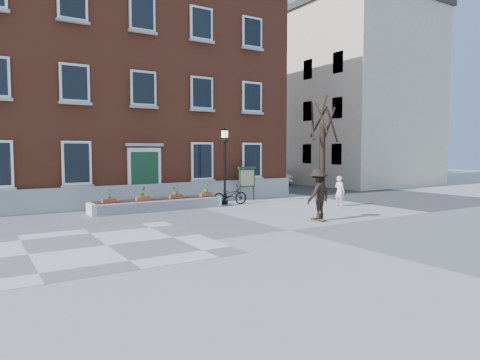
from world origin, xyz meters
TOP-DOWN VIEW (x-y plane):
  - ground at (0.00, 0.00)m, footprint 100.00×100.00m
  - checker_patch at (-6.00, 1.00)m, footprint 6.00×6.00m
  - bicycle at (1.80, 7.04)m, footprint 1.94×0.76m
  - parked_car at (11.58, 16.00)m, footprint 2.56×4.20m
  - bystander at (6.14, 3.69)m, footprint 0.44×0.60m
  - brick_building at (-2.00, 13.98)m, footprint 18.40×10.85m
  - planter_assembly at (-1.99, 7.18)m, footprint 6.20×1.12m
  - bare_tree at (9.01, 8.01)m, footprint 1.83×1.83m
  - side_street at (17.99, 19.78)m, footprint 15.20×36.00m
  - lamp_post at (1.74, 7.43)m, footprint 0.40×0.40m
  - notice_board at (3.60, 8.19)m, footprint 1.10×0.16m
  - skateboarder at (2.27, 1.01)m, footprint 1.40×1.00m

SIDE VIEW (x-z plane):
  - ground at x=0.00m, z-range 0.00..0.00m
  - checker_patch at x=-6.00m, z-range 0.00..0.01m
  - planter_assembly at x=-1.99m, z-range -0.27..0.88m
  - bicycle at x=1.80m, z-range 0.00..1.01m
  - parked_car at x=11.58m, z-range 0.00..1.31m
  - bystander at x=6.14m, z-range 0.00..1.50m
  - skateboarder at x=2.27m, z-range 0.03..2.07m
  - notice_board at x=3.60m, z-range 0.33..2.20m
  - lamp_post at x=1.74m, z-range 0.57..4.50m
  - bare_tree at x=9.01m, z-range -0.29..5.87m
  - brick_building at x=-2.00m, z-range 0.00..12.60m
  - side_street at x=17.99m, z-range -0.23..14.27m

